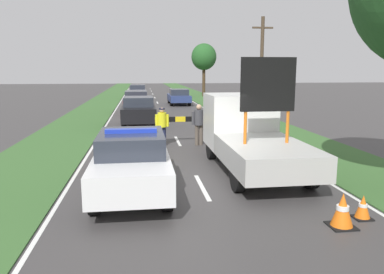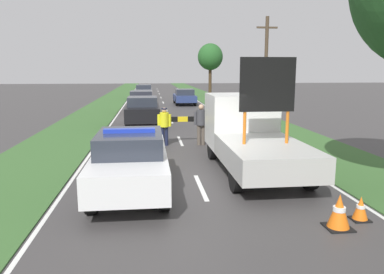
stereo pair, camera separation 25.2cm
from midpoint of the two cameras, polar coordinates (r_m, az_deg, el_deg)
ground_plane at (r=10.62m, az=0.53°, el=-7.03°), size 160.00×160.00×0.00m
lane_markings at (r=30.58m, az=-5.00°, el=4.24°), size 7.34×70.93×0.01m
grass_verge_left at (r=30.45m, az=-15.07°, el=3.93°), size 3.24×120.00×0.03m
grass_verge_right at (r=30.96m, az=4.98°, el=4.34°), size 3.24×120.00×0.03m
police_car at (r=9.84m, az=-9.85°, el=-3.53°), size 1.85×4.90×1.69m
work_truck at (r=12.32m, az=8.01°, el=0.73°), size 2.24×5.91×3.49m
road_barrier at (r=16.19m, az=-1.47°, el=2.40°), size 2.62×0.08×1.16m
police_officer at (r=15.68m, az=-5.03°, el=2.11°), size 0.58×0.37×1.60m
pedestrian_civilian at (r=15.74m, az=0.60°, el=2.40°), size 0.62×0.39×1.73m
traffic_cone_near_police at (r=8.22m, az=21.13°, el=-10.37°), size 0.52×0.52×0.71m
traffic_cone_centre_front at (r=12.36m, az=-15.16°, el=-3.60°), size 0.40×0.40×0.56m
traffic_cone_near_truck at (r=8.86m, az=23.85°, el=-9.75°), size 0.37×0.37×0.52m
traffic_cone_behind_barrier at (r=14.94m, az=4.37°, el=-0.97°), size 0.38×0.38×0.53m
queued_car_sedan_black at (r=21.74m, az=-8.46°, el=4.00°), size 1.87×4.30×1.64m
queued_car_wagon_maroon at (r=28.23m, az=-8.74°, el=5.37°), size 1.80×4.37×1.62m
queued_car_hatch_blue at (r=34.68m, az=-2.23°, el=6.18°), size 1.84×4.46×1.42m
queued_car_suv_grey at (r=41.93m, az=-8.46°, el=6.88°), size 1.82×4.52×1.54m
roadside_tree_near_right at (r=45.62m, az=1.66°, el=12.06°), size 2.99×2.99×6.26m
utility_pole at (r=22.24m, az=10.20°, el=10.09°), size 1.20×0.20×6.11m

